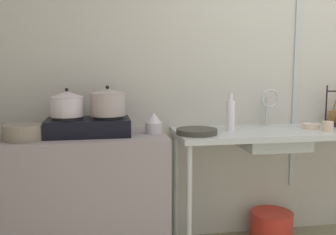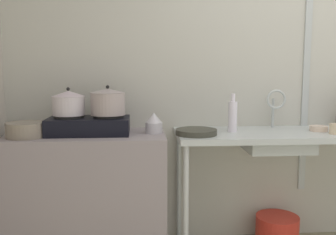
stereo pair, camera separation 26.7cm
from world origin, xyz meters
TOP-DOWN VIEW (x-y plane):
  - wall_back at (0.00, 1.47)m, footprint 5.55×0.10m
  - wall_metal_strip at (-0.12, 1.41)m, footprint 0.05×0.01m
  - counter_concrete at (-1.76, 1.15)m, footprint 1.08×0.54m
  - counter_sink at (-0.35, 1.15)m, footprint 1.57×0.54m
  - stove at (-1.74, 1.15)m, footprint 0.55×0.31m
  - pot_on_left_burner at (-1.87, 1.15)m, footprint 0.22×0.22m
  - pot_on_right_burner at (-1.61, 1.15)m, footprint 0.24×0.24m
  - pot_beside_stove at (-2.13, 1.06)m, footprint 0.26×0.26m
  - percolator at (-1.30, 1.16)m, footprint 0.12×0.12m
  - sink_basin at (-0.43, 1.14)m, footprint 0.45×0.36m
  - faucet at (-0.39, 1.30)m, footprint 0.15×0.08m
  - frying_pan at (-1.01, 1.07)m, footprint 0.28×0.28m
  - cup_by_rack at (-0.07, 1.03)m, footprint 0.08×0.08m
  - small_bowl_on_drainboard at (-0.12, 1.16)m, footprint 0.13×0.13m
  - bottle_by_sink at (-0.74, 1.18)m, footprint 0.06×0.06m
  - utensil_jar at (0.19, 1.36)m, footprint 0.07×0.07m
  - bucket_on_floor at (-0.37, 1.23)m, footprint 0.32×0.32m

SIDE VIEW (x-z plane):
  - bucket_on_floor at x=-0.37m, z-range 0.00..0.22m
  - counter_concrete at x=-1.76m, z-range 0.00..0.88m
  - counter_sink at x=-0.35m, z-range 0.37..1.25m
  - sink_basin at x=-0.43m, z-range 0.75..0.88m
  - small_bowl_on_drainboard at x=-0.12m, z-range 0.88..0.92m
  - frying_pan at x=-1.01m, z-range 0.88..0.92m
  - cup_by_rack at x=-0.07m, z-range 0.88..0.95m
  - pot_beside_stove at x=-2.13m, z-range 0.88..0.98m
  - utensil_jar at x=0.19m, z-range 0.84..1.03m
  - stove at x=-1.74m, z-range 0.88..1.01m
  - percolator at x=-1.30m, z-range 0.88..1.02m
  - bottle_by_sink at x=-0.74m, z-range 0.86..1.13m
  - faucet at x=-0.39m, z-range 0.93..1.22m
  - pot_on_left_burner at x=-1.87m, z-range 1.00..1.19m
  - pot_on_right_burner at x=-1.61m, z-range 1.00..1.20m
  - wall_back at x=0.00m, z-range 0.00..2.48m
  - wall_metal_strip at x=-0.12m, z-range 0.37..2.36m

